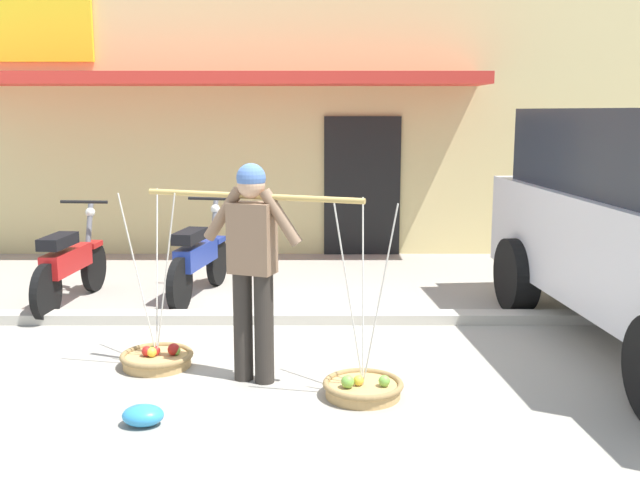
% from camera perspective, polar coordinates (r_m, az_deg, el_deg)
% --- Properties ---
extents(ground_plane, '(90.00, 90.00, 0.00)m').
position_cam_1_polar(ground_plane, '(6.69, -2.60, -8.09)').
color(ground_plane, '#9E998C').
extents(sidewalk_curb, '(20.00, 0.24, 0.10)m').
position_cam_1_polar(sidewalk_curb, '(7.34, -2.34, -6.02)').
color(sidewalk_curb, '#BAB4A5').
rests_on(sidewalk_curb, ground).
extents(fruit_vendor, '(1.68, 0.68, 1.70)m').
position_cam_1_polar(fruit_vendor, '(5.58, -5.18, -1.38)').
color(fruit_vendor, '#2D2823').
rests_on(fruit_vendor, ground).
extents(fruit_basket_left_side, '(0.60, 0.60, 1.45)m').
position_cam_1_polar(fruit_basket_left_side, '(5.51, 3.46, -11.30)').
color(fruit_basket_left_side, tan).
rests_on(fruit_basket_left_side, ground).
extents(fruit_basket_right_side, '(0.60, 0.60, 1.45)m').
position_cam_1_polar(fruit_basket_right_side, '(6.26, -12.44, -8.88)').
color(fruit_basket_right_side, tan).
rests_on(fruit_basket_right_side, ground).
extents(motorcycle_nearest_shop, '(0.54, 1.82, 1.09)m').
position_cam_1_polar(motorcycle_nearest_shop, '(8.30, -18.79, -1.81)').
color(motorcycle_nearest_shop, black).
rests_on(motorcycle_nearest_shop, ground).
extents(motorcycle_second_in_row, '(0.55, 1.81, 1.09)m').
position_cam_1_polar(motorcycle_second_in_row, '(8.27, -9.34, -1.44)').
color(motorcycle_second_in_row, black).
rests_on(motorcycle_second_in_row, ground).
extents(storefront_building, '(13.00, 6.00, 4.20)m').
position_cam_1_polar(storefront_building, '(13.14, -5.85, 10.09)').
color(storefront_building, '#DBC684').
rests_on(storefront_building, ground).
extents(plastic_litter_bag, '(0.28, 0.22, 0.14)m').
position_cam_1_polar(plastic_litter_bag, '(5.18, -13.50, -13.11)').
color(plastic_litter_bag, '#3393D1').
rests_on(plastic_litter_bag, ground).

